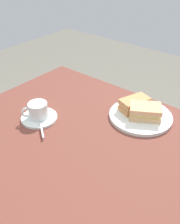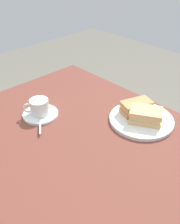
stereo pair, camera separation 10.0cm
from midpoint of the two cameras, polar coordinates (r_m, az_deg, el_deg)
dining_table at (r=0.93m, az=0.94°, el=-13.26°), size 1.14×0.91×0.77m
sandwich_plate at (r=1.02m, az=14.48°, el=-1.80°), size 0.26×0.26×0.01m
sandwich_front at (r=0.99m, az=15.53°, el=-0.86°), size 0.15×0.14×0.05m
sandwich_back at (r=1.04m, az=13.20°, el=1.11°), size 0.10×0.14×0.05m
coffee_saucer at (r=1.04m, az=-8.68°, el=-0.60°), size 0.15×0.15×0.01m
coffee_cup at (r=1.02m, az=-8.97°, el=1.19°), size 0.08×0.10×0.06m
spoon at (r=0.97m, az=-8.57°, el=-2.69°), size 0.09×0.07×0.01m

